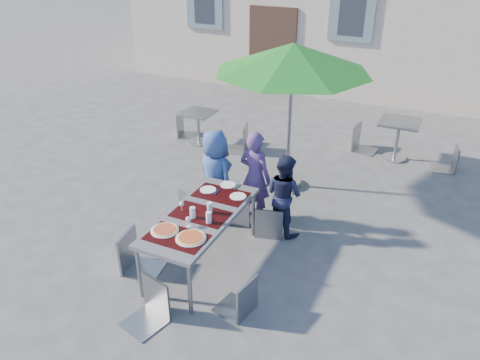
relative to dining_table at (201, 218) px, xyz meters
The scene contains 22 objects.
ground 0.70m from the dining_table, 118.94° to the right, with size 90.00×90.00×0.00m, color #47484A.
dining_table is the anchor object (origin of this frame).
pizza_near_left 0.54m from the dining_table, 110.99° to the right, with size 0.33×0.33×0.03m.
pizza_near_right 0.54m from the dining_table, 71.98° to the right, with size 0.35×0.35×0.03m.
glassware 0.16m from the dining_table, 62.48° to the right, with size 0.51×0.44×0.15m.
place_settings 0.66m from the dining_table, 89.53° to the left, with size 0.71×0.46×0.01m.
child_0 1.18m from the dining_table, 108.83° to the left, with size 0.68×0.44×1.39m, color #355392.
child_1 1.31m from the dining_table, 82.44° to the left, with size 0.51×0.34×1.40m, color #543976.
child_2 1.35m from the dining_table, 59.85° to the left, with size 0.58×0.34×1.20m, color #191D38.
chair_0 1.19m from the dining_table, 127.31° to the left, with size 0.49×0.50×0.85m.
chair_1 1.09m from the dining_table, 90.96° to the left, with size 0.50×0.51×0.99m.
chair_2 1.13m from the dining_table, 60.27° to the left, with size 0.48×0.48×0.89m.
chair_3 0.85m from the dining_table, 146.77° to the right, with size 0.51×0.50×1.00m.
chair_4 1.05m from the dining_table, 35.83° to the right, with size 0.46×0.45×0.87m.
chair_5 1.14m from the dining_table, 91.44° to the right, with size 0.51×0.51×0.95m.
patio_umbrella 2.91m from the dining_table, 84.34° to the left, with size 2.46×2.46×2.40m.
cafe_table_0 4.01m from the dining_table, 120.40° to the left, with size 0.62×0.62×0.67m.
bg_chair_l_0 4.43m from the dining_table, 124.17° to the left, with size 0.53×0.52×0.96m.
bg_chair_r_0 3.64m from the dining_table, 107.47° to the left, with size 0.55×0.55×1.00m.
cafe_table_1 4.72m from the dining_table, 68.17° to the left, with size 0.72×0.72×0.77m.
bg_chair_l_1 4.65m from the dining_table, 76.76° to the left, with size 0.49×0.48×0.98m.
bg_chair_r_1 5.10m from the dining_table, 57.76° to the left, with size 0.47×0.46×0.89m.
Camera 1 is at (2.58, -4.20, 3.84)m, focal length 35.00 mm.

